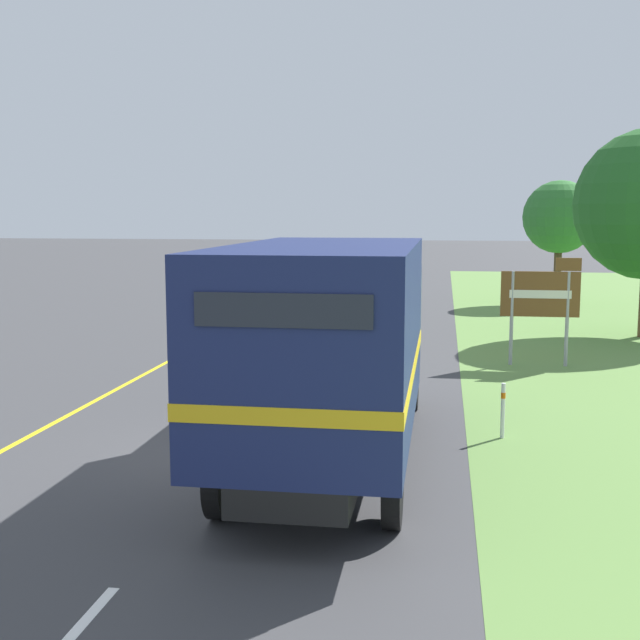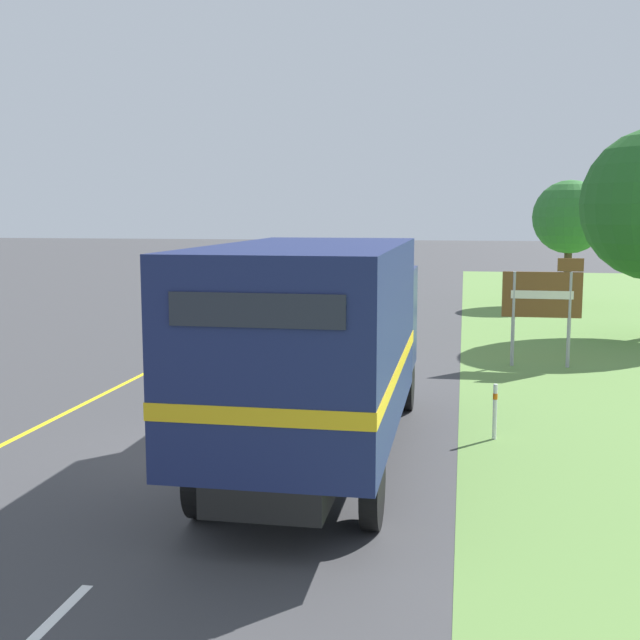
{
  "view_description": "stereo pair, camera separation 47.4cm",
  "coord_description": "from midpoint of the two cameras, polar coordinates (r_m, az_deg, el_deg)",
  "views": [
    {
      "loc": [
        3.26,
        -12.03,
        3.8
      ],
      "look_at": [
        0.3,
        7.12,
        1.2
      ],
      "focal_mm": 45.0,
      "sensor_mm": 36.0,
      "label": 1
    },
    {
      "loc": [
        3.73,
        -11.95,
        3.8
      ],
      "look_at": [
        0.3,
        7.12,
        1.2
      ],
      "focal_mm": 45.0,
      "sensor_mm": 36.0,
      "label": 2
    }
  ],
  "objects": [
    {
      "name": "centre_dash_far",
      "position": [
        32.79,
        4.0,
        0.97
      ],
      "size": [
        0.12,
        2.6,
        0.01
      ],
      "primitive_type": "cube",
      "color": "white",
      "rests_on": "ground"
    },
    {
      "name": "centre_dash_near",
      "position": [
        13.6,
        -5.17,
        -8.6
      ],
      "size": [
        0.12,
        2.6,
        0.01
      ],
      "primitive_type": "cube",
      "color": "white",
      "rests_on": "ground"
    },
    {
      "name": "highway_sign",
      "position": [
        20.53,
        16.25,
        1.51
      ],
      "size": [
        1.92,
        0.09,
        2.7
      ],
      "color": "#9E9EA3",
      "rests_on": "ground"
    },
    {
      "name": "centre_dash_mid_b",
      "position": [
        26.29,
        2.45,
        -0.67
      ],
      "size": [
        0.12,
        2.6,
        0.01
      ],
      "primitive_type": "cube",
      "color": "white",
      "rests_on": "ground"
    },
    {
      "name": "delineator_post",
      "position": [
        13.92,
        13.29,
        -6.25
      ],
      "size": [
        0.08,
        0.08,
        0.95
      ],
      "color": "white",
      "rests_on": "ground"
    },
    {
      "name": "horse_trailer_truck",
      "position": [
        12.04,
        1.16,
        -1.41
      ],
      "size": [
        2.52,
        8.06,
        3.37
      ],
      "color": "black",
      "rests_on": "ground"
    },
    {
      "name": "edge_line_yellow",
      "position": [
        25.38,
        -6.4,
        -1.01
      ],
      "size": [
        0.12,
        58.08,
        0.01
      ],
      "primitive_type": "cube",
      "color": "yellow",
      "rests_on": "ground"
    },
    {
      "name": "centre_dash_farthest",
      "position": [
        39.32,
        5.05,
        2.07
      ],
      "size": [
        0.12,
        2.6,
        0.01
      ],
      "primitive_type": "cube",
      "color": "white",
      "rests_on": "ground"
    },
    {
      "name": "lead_car_white",
      "position": [
        26.85,
        -1.11,
        1.55
      ],
      "size": [
        1.8,
        4.45,
        1.88
      ],
      "color": "black",
      "rests_on": "ground"
    },
    {
      "name": "ground_plane",
      "position": [
        13.05,
        -5.87,
        -9.32
      ],
      "size": [
        200.0,
        200.0,
        0.0
      ],
      "primitive_type": "plane",
      "color": "#3D3D3F"
    },
    {
      "name": "centre_dash_mid_a",
      "position": [
        19.86,
        -0.13,
        -3.38
      ],
      "size": [
        0.12,
        2.6,
        0.01
      ],
      "primitive_type": "cube",
      "color": "white",
      "rests_on": "ground"
    },
    {
      "name": "roadside_tree_mid",
      "position": [
        34.83,
        17.71,
        6.97
      ],
      "size": [
        3.02,
        3.02,
        5.14
      ],
      "color": "#4C3823",
      "rests_on": "ground"
    }
  ]
}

